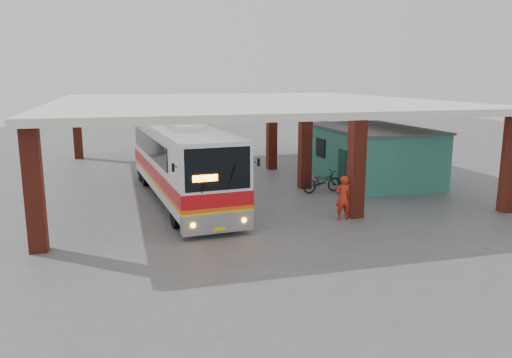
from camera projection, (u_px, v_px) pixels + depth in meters
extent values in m
plane|color=#515154|center=(268.00, 205.00, 23.58)|extent=(90.00, 90.00, 0.00)
cube|color=maroon|center=(356.00, 167.00, 21.10)|extent=(0.60, 0.60, 4.35)
cube|color=maroon|center=(305.00, 148.00, 26.76)|extent=(0.60, 0.60, 4.35)
cube|color=maroon|center=(272.00, 136.00, 32.42)|extent=(0.60, 0.60, 4.35)
cube|color=maroon|center=(34.00, 190.00, 16.86)|extent=(0.60, 0.60, 4.35)
cube|color=maroon|center=(77.00, 129.00, 36.68)|extent=(0.60, 0.60, 4.35)
cube|color=maroon|center=(511.00, 164.00, 22.00)|extent=(0.60, 0.60, 4.35)
cube|color=maroon|center=(323.00, 123.00, 41.82)|extent=(0.60, 0.60, 4.35)
cube|color=silver|center=(244.00, 102.00, 28.94)|extent=(21.00, 23.00, 0.30)
cube|color=#2A6A5F|center=(371.00, 155.00, 29.03)|extent=(5.00, 8.00, 3.00)
cube|color=#4B4B4B|center=(372.00, 128.00, 28.72)|extent=(5.20, 8.20, 0.12)
cube|color=#13352E|center=(342.00, 169.00, 27.04)|extent=(0.08, 0.95, 2.10)
cube|color=black|center=(321.00, 148.00, 29.72)|extent=(0.08, 1.20, 1.00)
cube|color=black|center=(320.00, 148.00, 29.71)|extent=(0.04, 1.30, 1.10)
cube|color=silver|center=(181.00, 158.00, 24.22)|extent=(3.82, 13.29, 3.06)
cube|color=silver|center=(185.00, 126.00, 22.89)|extent=(1.58, 3.38, 0.27)
cube|color=gray|center=(217.00, 222.00, 18.67)|extent=(2.78, 0.67, 0.76)
cube|color=red|center=(181.00, 170.00, 24.34)|extent=(3.86, 13.29, 0.55)
cube|color=#FC510E|center=(181.00, 177.00, 24.40)|extent=(3.86, 13.29, 0.14)
cube|color=yellow|center=(181.00, 179.00, 24.43)|extent=(3.86, 13.29, 0.11)
cube|color=black|center=(218.00, 169.00, 18.12)|extent=(2.48, 0.31, 1.58)
cube|color=black|center=(149.00, 146.00, 24.44)|extent=(0.87, 9.80, 0.98)
cube|color=black|center=(203.00, 143.00, 25.38)|extent=(0.87, 9.80, 0.98)
cube|color=#FF5905|center=(205.00, 178.00, 17.96)|extent=(0.93, 0.13, 0.24)
sphere|color=orange|center=(193.00, 225.00, 18.12)|extent=(0.20, 0.20, 0.20)
sphere|color=orange|center=(244.00, 220.00, 18.79)|extent=(0.20, 0.20, 0.20)
cube|color=yellow|center=(219.00, 229.00, 18.50)|extent=(0.49, 0.07, 0.13)
cylinder|color=black|center=(177.00, 214.00, 19.90)|extent=(0.44, 1.12, 1.09)
cylinder|color=black|center=(233.00, 209.00, 20.71)|extent=(0.44, 1.12, 1.09)
cylinder|color=black|center=(146.00, 176.00, 27.63)|extent=(0.44, 1.12, 1.09)
cylinder|color=black|center=(188.00, 173.00, 28.44)|extent=(0.44, 1.12, 1.09)
cylinder|color=black|center=(142.00, 172.00, 28.93)|extent=(0.44, 1.12, 1.09)
cylinder|color=black|center=(183.00, 169.00, 29.74)|extent=(0.44, 1.12, 1.09)
imported|color=black|center=(322.00, 181.00, 26.04)|extent=(2.28, 1.03, 1.16)
imported|color=red|center=(343.00, 198.00, 20.95)|extent=(0.71, 0.48, 1.89)
cube|color=#B61320|center=(306.00, 168.00, 31.91)|extent=(0.53, 0.53, 0.06)
cube|color=#B61320|center=(308.00, 164.00, 31.96)|extent=(0.18, 0.41, 0.60)
cylinder|color=black|center=(306.00, 171.00, 31.71)|extent=(0.03, 0.03, 0.20)
cylinder|color=black|center=(310.00, 170.00, 31.89)|extent=(0.03, 0.03, 0.20)
cylinder|color=black|center=(302.00, 170.00, 31.98)|extent=(0.03, 0.03, 0.20)
cylinder|color=black|center=(306.00, 169.00, 32.17)|extent=(0.03, 0.03, 0.20)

